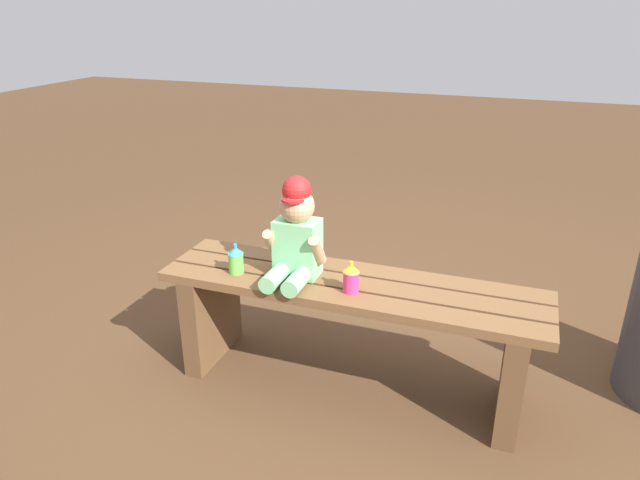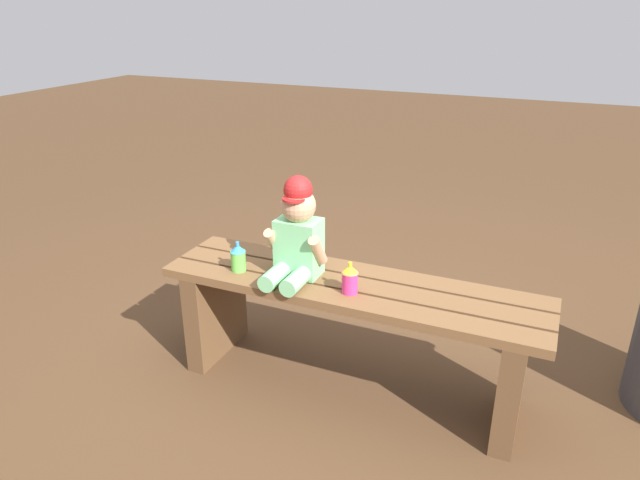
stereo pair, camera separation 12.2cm
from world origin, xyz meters
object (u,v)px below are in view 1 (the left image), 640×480
object	(u,v)px
child_figure	(296,235)
sippy_cup_left	(236,259)
sippy_cup_right	(351,278)
park_bench	(350,317)

from	to	relation	value
child_figure	sippy_cup_left	distance (m)	0.27
child_figure	sippy_cup_left	bearing A→B (deg)	-167.35
sippy_cup_left	sippy_cup_right	xyz separation A→B (m)	(0.48, 0.00, 0.00)
park_bench	sippy_cup_right	xyz separation A→B (m)	(0.02, -0.08, 0.22)
park_bench	child_figure	world-z (taller)	child_figure
park_bench	sippy_cup_left	xyz separation A→B (m)	(-0.45, -0.08, 0.22)
park_bench	child_figure	size ratio (longest dim) A/B	3.72
child_figure	park_bench	bearing A→B (deg)	6.33
park_bench	sippy_cup_left	bearing A→B (deg)	-170.36
child_figure	sippy_cup_right	distance (m)	0.27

